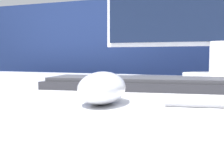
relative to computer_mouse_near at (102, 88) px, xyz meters
name	(u,v)px	position (x,y,z in m)	size (l,w,h in m)	color
partition_panel	(177,131)	(-0.04, 0.83, -0.25)	(5.00, 0.03, 1.07)	navy
computer_mouse_near	(102,88)	(0.00, 0.00, 0.00)	(0.08, 0.13, 0.05)	silver
keyboard	(139,83)	(-0.01, 0.21, -0.01)	(0.40, 0.18, 0.02)	#28282D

